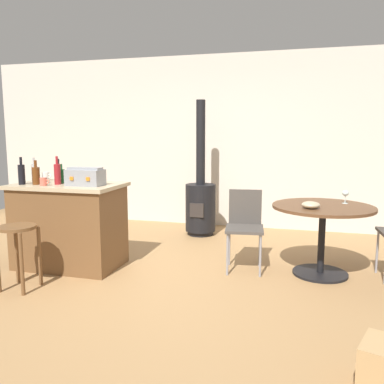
% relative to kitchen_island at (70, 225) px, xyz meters
% --- Properties ---
extents(ground_plane, '(8.80, 8.80, 0.00)m').
position_rel_kitchen_island_xyz_m(ground_plane, '(1.19, -0.22, -0.47)').
color(ground_plane, '#A37A4C').
extents(back_wall, '(8.00, 0.10, 2.70)m').
position_rel_kitchen_island_xyz_m(back_wall, '(1.19, 2.48, 0.88)').
color(back_wall, beige).
rests_on(back_wall, ground_plane).
extents(kitchen_island, '(1.17, 0.73, 0.93)m').
position_rel_kitchen_island_xyz_m(kitchen_island, '(0.00, 0.00, 0.00)').
color(kitchen_island, brown).
rests_on(kitchen_island, ground_plane).
extents(wooden_stool, '(0.35, 0.35, 0.62)m').
position_rel_kitchen_island_xyz_m(wooden_stool, '(-0.09, -0.73, -0.01)').
color(wooden_stool, brown).
rests_on(wooden_stool, ground_plane).
extents(dining_table, '(1.03, 1.03, 0.74)m').
position_rel_kitchen_island_xyz_m(dining_table, '(2.70, 0.44, 0.10)').
color(dining_table, black).
rests_on(dining_table, ground_plane).
extents(folding_chair_far, '(0.44, 0.44, 0.86)m').
position_rel_kitchen_island_xyz_m(folding_chair_far, '(1.90, 0.41, 0.04)').
color(folding_chair_far, '#47423D').
rests_on(folding_chair_far, ground_plane).
extents(wood_stove, '(0.44, 0.45, 1.95)m').
position_rel_kitchen_island_xyz_m(wood_stove, '(1.06, 1.76, 0.03)').
color(wood_stove, black).
rests_on(wood_stove, ground_plane).
extents(toolbox, '(0.38, 0.23, 0.19)m').
position_rel_kitchen_island_xyz_m(toolbox, '(0.27, -0.09, 0.55)').
color(toolbox, gray).
rests_on(toolbox, kitchen_island).
extents(bottle_0, '(0.07, 0.07, 0.30)m').
position_rel_kitchen_island_xyz_m(bottle_0, '(-0.07, -0.08, 0.58)').
color(bottle_0, maroon).
rests_on(bottle_0, kitchen_island).
extents(bottle_1, '(0.08, 0.08, 0.26)m').
position_rel_kitchen_island_xyz_m(bottle_1, '(-0.29, -0.15, 0.56)').
color(bottle_1, '#603314').
rests_on(bottle_1, kitchen_island).
extents(bottle_2, '(0.06, 0.06, 0.28)m').
position_rel_kitchen_island_xyz_m(bottle_2, '(-0.48, 0.08, 0.57)').
color(bottle_2, '#B7B2AD').
rests_on(bottle_2, kitchen_island).
extents(bottle_3, '(0.07, 0.07, 0.21)m').
position_rel_kitchen_island_xyz_m(bottle_3, '(-0.10, 0.03, 0.55)').
color(bottle_3, '#194C23').
rests_on(bottle_3, kitchen_island).
extents(bottle_4, '(0.06, 0.06, 0.26)m').
position_rel_kitchen_island_xyz_m(bottle_4, '(-0.22, 0.18, 0.56)').
color(bottle_4, black).
rests_on(bottle_4, kitchen_island).
extents(bottle_5, '(0.07, 0.07, 0.30)m').
position_rel_kitchen_island_xyz_m(bottle_5, '(-0.44, -0.18, 0.58)').
color(bottle_5, black).
rests_on(bottle_5, kitchen_island).
extents(bottle_6, '(0.08, 0.08, 0.24)m').
position_rel_kitchen_island_xyz_m(bottle_6, '(-0.40, -0.01, 0.56)').
color(bottle_6, '#B7B2AD').
rests_on(bottle_6, kitchen_island).
extents(cup_0, '(0.12, 0.08, 0.10)m').
position_rel_kitchen_island_xyz_m(cup_0, '(-0.42, 0.21, 0.51)').
color(cup_0, white).
rests_on(cup_0, kitchen_island).
extents(cup_1, '(0.11, 0.07, 0.09)m').
position_rel_kitchen_island_xyz_m(cup_1, '(-0.15, -0.22, 0.51)').
color(cup_1, '#DB6651').
rests_on(cup_1, kitchen_island).
extents(cup_2, '(0.11, 0.07, 0.11)m').
position_rel_kitchen_island_xyz_m(cup_2, '(0.18, 0.18, 0.52)').
color(cup_2, '#4C7099').
rests_on(cup_2, kitchen_island).
extents(wine_glass, '(0.07, 0.07, 0.14)m').
position_rel_kitchen_island_xyz_m(wine_glass, '(2.93, 0.63, 0.38)').
color(wine_glass, silver).
rests_on(wine_glass, dining_table).
extents(serving_bowl, '(0.18, 0.18, 0.07)m').
position_rel_kitchen_island_xyz_m(serving_bowl, '(2.57, 0.24, 0.31)').
color(serving_bowl, tan).
rests_on(serving_bowl, dining_table).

